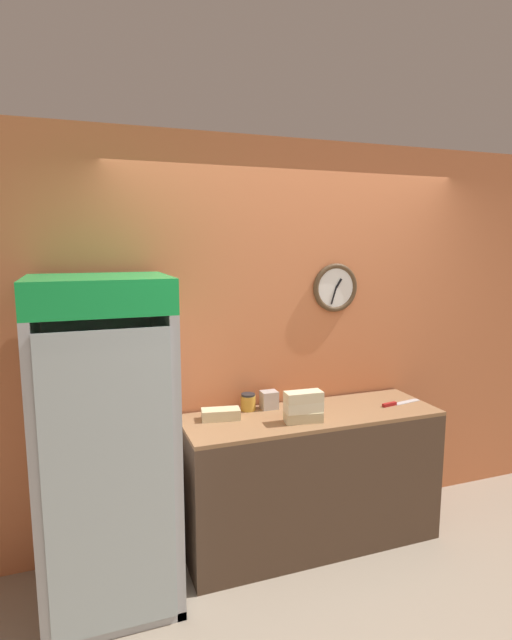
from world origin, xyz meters
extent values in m
plane|color=gray|center=(0.00, 0.00, 0.00)|extent=(14.00, 14.00, 0.00)
cube|color=#D17547|center=(0.00, 1.16, 1.35)|extent=(5.20, 0.06, 2.70)
torus|color=#4C3823|center=(0.31, 1.11, 1.70)|extent=(0.34, 0.04, 0.34)
cylinder|color=white|center=(0.31, 1.11, 1.70)|extent=(0.28, 0.01, 0.28)
cube|color=black|center=(0.33, 1.10, 1.73)|extent=(0.05, 0.01, 0.07)
cube|color=black|center=(0.29, 1.10, 1.64)|extent=(0.04, 0.01, 0.12)
cube|color=#4C3828|center=(0.00, 0.83, 0.44)|extent=(1.70, 0.56, 0.88)
cube|color=#8E6642|center=(0.00, 0.83, 0.89)|extent=(1.70, 0.56, 0.02)
cube|color=#B2B7BC|center=(-1.31, 1.09, 0.83)|extent=(0.72, 0.04, 1.66)
cube|color=#B2B7BC|center=(-1.64, 0.75, 0.83)|extent=(0.05, 0.71, 1.66)
cube|color=#B2B7BC|center=(-0.97, 0.75, 0.83)|extent=(0.05, 0.71, 1.66)
cube|color=#B2B7BC|center=(-1.31, 0.75, 0.03)|extent=(0.72, 0.71, 0.05)
cube|color=white|center=(-1.31, 1.06, 0.83)|extent=(0.62, 0.02, 1.56)
cube|color=silver|center=(-1.31, 0.39, 0.83)|extent=(0.62, 0.01, 1.56)
cube|color=green|center=(-1.31, 0.71, 1.75)|extent=(0.72, 0.64, 0.18)
cube|color=silver|center=(-1.31, 0.73, 0.40)|extent=(0.60, 0.59, 0.01)
cube|color=silver|center=(-1.31, 0.73, 0.69)|extent=(0.60, 0.59, 0.01)
cube|color=silver|center=(-1.31, 0.73, 0.99)|extent=(0.60, 0.59, 0.01)
cube|color=silver|center=(-1.31, 0.73, 1.29)|extent=(0.60, 0.59, 0.01)
cylinder|color=#2D6B38|center=(-1.25, 0.48, 1.36)|extent=(0.07, 0.07, 0.14)
cylinder|color=#2D6B38|center=(-1.25, 0.48, 1.46)|extent=(0.03, 0.03, 0.06)
cylinder|color=#2D6B38|center=(-1.56, 0.47, 0.77)|extent=(0.06, 0.06, 0.14)
cylinder|color=#2D6B38|center=(-1.56, 0.47, 0.87)|extent=(0.02, 0.02, 0.06)
cylinder|color=#B2BCCC|center=(-1.39, 0.48, 0.78)|extent=(0.07, 0.07, 0.16)
cylinder|color=#B2BCCC|center=(-1.39, 0.48, 0.89)|extent=(0.03, 0.03, 0.07)
cylinder|color=#5B2D19|center=(-1.27, 0.48, 0.49)|extent=(0.07, 0.07, 0.17)
cylinder|color=#5B2D19|center=(-1.27, 0.48, 0.61)|extent=(0.03, 0.03, 0.07)
cylinder|color=#72337F|center=(-1.09, 0.48, 0.77)|extent=(0.08, 0.08, 0.14)
cylinder|color=#72337F|center=(-1.09, 0.48, 0.87)|extent=(0.03, 0.03, 0.06)
cylinder|color=#B2231E|center=(-1.21, 0.48, 0.78)|extent=(0.07, 0.07, 0.16)
cylinder|color=#B2231E|center=(-1.21, 0.48, 0.90)|extent=(0.03, 0.03, 0.07)
cylinder|color=#B2BCCC|center=(-1.39, 0.48, 0.47)|extent=(0.06, 0.06, 0.13)
cylinder|color=#B2BCCC|center=(-1.39, 0.48, 0.56)|extent=(0.03, 0.03, 0.05)
cylinder|color=orange|center=(-1.48, 0.47, 0.47)|extent=(0.06, 0.06, 0.13)
cylinder|color=orange|center=(-1.48, 0.47, 0.56)|extent=(0.03, 0.03, 0.06)
cube|color=beige|center=(-0.12, 0.71, 0.94)|extent=(0.25, 0.14, 0.07)
cube|color=beige|center=(-0.12, 0.71, 1.00)|extent=(0.24, 0.12, 0.07)
cube|color=beige|center=(-0.12, 0.71, 1.07)|extent=(0.24, 0.12, 0.07)
cube|color=beige|center=(-0.59, 0.93, 0.94)|extent=(0.26, 0.15, 0.07)
cube|color=silver|center=(0.73, 0.81, 0.91)|extent=(0.22, 0.08, 0.00)
cube|color=maroon|center=(0.57, 0.78, 0.92)|extent=(0.12, 0.05, 0.02)
cylinder|color=gold|center=(-0.37, 1.03, 0.96)|extent=(0.10, 0.10, 0.10)
cylinder|color=#262628|center=(-0.37, 1.03, 1.01)|extent=(0.09, 0.09, 0.01)
cube|color=#B7B2AD|center=(-0.23, 1.02, 0.97)|extent=(0.11, 0.09, 0.12)
camera|label=1|loc=(-1.41, -2.00, 2.02)|focal=28.00mm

